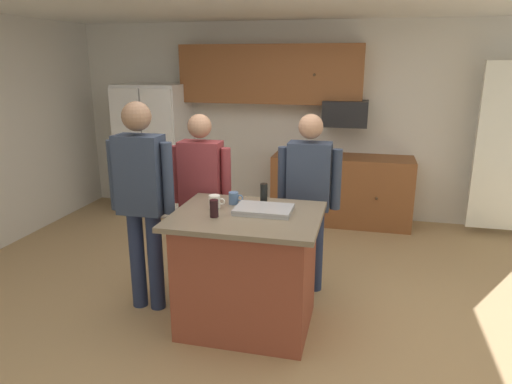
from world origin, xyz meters
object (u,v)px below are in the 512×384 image
(mug_ceramic_white, at_px, (234,198))
(serving_tray, at_px, (264,210))
(kitchen_island, at_px, (247,270))
(mug_blue_stoneware, at_px, (215,202))
(glass_dark_ale, at_px, (214,208))
(microwave_over_range, at_px, (345,113))
(person_elder_center, at_px, (142,193))
(person_host_foreground, at_px, (309,192))
(person_guest_right, at_px, (202,190))
(refrigerator, at_px, (155,149))
(glass_stout_tall, at_px, (264,193))

(mug_ceramic_white, distance_m, serving_tray, 0.33)
(kitchen_island, relative_size, serving_tray, 2.60)
(mug_ceramic_white, height_order, mug_blue_stoneware, mug_blue_stoneware)
(kitchen_island, bearing_deg, glass_dark_ale, -149.38)
(microwave_over_range, xyz_separation_m, person_elder_center, (-1.50, -2.67, -0.41))
(mug_blue_stoneware, bearing_deg, person_elder_center, -179.47)
(person_host_foreground, relative_size, person_guest_right, 1.01)
(refrigerator, distance_m, person_elder_center, 2.79)
(person_elder_center, bearing_deg, kitchen_island, -0.00)
(microwave_over_range, distance_m, person_guest_right, 2.48)
(kitchen_island, relative_size, person_host_foreground, 0.69)
(kitchen_island, height_order, person_guest_right, person_guest_right)
(mug_ceramic_white, xyz_separation_m, glass_dark_ale, (-0.05, -0.35, 0.02))
(person_elder_center, distance_m, glass_dark_ale, 0.73)
(person_guest_right, distance_m, serving_tray, 0.90)
(person_host_foreground, bearing_deg, glass_stout_tall, -8.30)
(person_guest_right, xyz_separation_m, glass_stout_tall, (0.66, -0.32, 0.10))
(refrigerator, distance_m, kitchen_island, 3.34)
(kitchen_island, relative_size, person_elder_center, 0.64)
(glass_stout_tall, bearing_deg, serving_tray, -77.44)
(glass_stout_tall, height_order, serving_tray, glass_stout_tall)
(person_host_foreground, relative_size, person_elder_center, 0.92)
(refrigerator, distance_m, mug_blue_stoneware, 3.09)
(refrigerator, xyz_separation_m, person_guest_right, (1.43, -2.01, 0.05))
(glass_dark_ale, bearing_deg, microwave_over_range, 74.48)
(mug_ceramic_white, xyz_separation_m, serving_tray, (0.29, -0.15, -0.03))
(microwave_over_range, bearing_deg, kitchen_island, -101.88)
(glass_stout_tall, bearing_deg, person_guest_right, 154.11)
(person_guest_right, xyz_separation_m, mug_ceramic_white, (0.43, -0.40, 0.06))
(person_host_foreground, relative_size, glass_stout_tall, 9.88)
(glass_dark_ale, bearing_deg, person_host_foreground, 55.18)
(refrigerator, height_order, mug_ceramic_white, refrigerator)
(mug_blue_stoneware, bearing_deg, glass_stout_tall, 31.73)
(refrigerator, height_order, mug_blue_stoneware, refrigerator)
(person_host_foreground, bearing_deg, serving_tray, 5.88)
(person_host_foreground, xyz_separation_m, mug_blue_stoneware, (-0.67, -0.66, 0.06))
(microwave_over_range, xyz_separation_m, serving_tray, (-0.46, -2.68, -0.47))
(refrigerator, bearing_deg, kitchen_island, -52.43)
(refrigerator, bearing_deg, microwave_over_range, 2.60)
(glass_stout_tall, height_order, mug_blue_stoneware, glass_stout_tall)
(person_elder_center, bearing_deg, mug_blue_stoneware, 5.16)
(person_guest_right, bearing_deg, microwave_over_range, 107.24)
(person_host_foreground, xyz_separation_m, glass_stout_tall, (-0.32, -0.44, 0.09))
(microwave_over_range, height_order, person_host_foreground, person_host_foreground)
(refrigerator, height_order, glass_dark_ale, refrigerator)
(mug_ceramic_white, bearing_deg, kitchen_island, -52.75)
(person_host_foreground, distance_m, person_elder_center, 1.46)
(microwave_over_range, relative_size, mug_blue_stoneware, 4.17)
(person_guest_right, relative_size, glass_dark_ale, 12.20)
(refrigerator, distance_m, person_host_foreground, 3.06)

